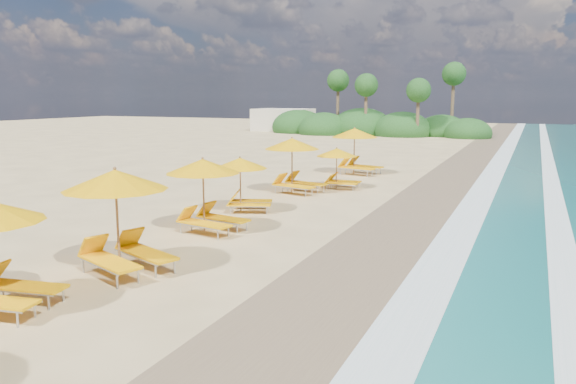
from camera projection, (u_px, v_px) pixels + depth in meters
The scene contains 11 objects.
ground at pixel (288, 226), 19.06m from camera, with size 160.00×160.00×0.00m, color #D4B97C.
wet_sand at pixel (404, 238), 17.46m from camera, with size 4.00×160.00×0.01m, color #806B4C.
surf_foam at pixel (495, 247), 16.38m from camera, with size 4.00×160.00×0.01m.
station_2 at pixel (121, 214), 13.95m from camera, with size 3.45×3.39×2.68m.
station_3 at pixel (208, 190), 18.12m from camera, with size 2.94×2.80×2.47m.
station_4 at pixel (245, 181), 21.38m from camera, with size 2.79×2.76×2.15m.
station_5 at pixel (296, 162), 25.45m from camera, with size 3.13×3.00×2.58m.
station_6 at pixel (340, 165), 26.69m from camera, with size 2.22×2.07×2.00m.
station_7 at pixel (357, 148), 31.57m from camera, with size 3.27×3.15×2.68m.
treeline at pixel (370, 126), 63.84m from camera, with size 25.80×8.80×9.74m.
beach_building at pixel (283, 120), 70.84m from camera, with size 7.00×5.00×2.80m, color beige.
Camera 1 is at (7.55, -16.98, 4.43)m, focal length 34.60 mm.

